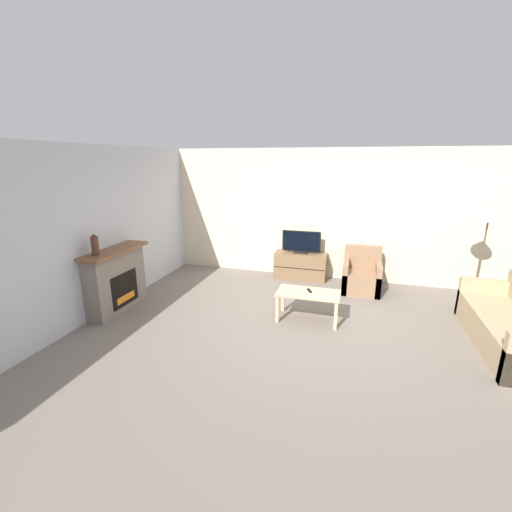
{
  "coord_description": "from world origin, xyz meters",
  "views": [
    {
      "loc": [
        0.64,
        -4.93,
        2.47
      ],
      "look_at": [
        -0.98,
        0.56,
        0.85
      ],
      "focal_mm": 24.0,
      "sensor_mm": 36.0,
      "label": 1
    }
  ],
  "objects_px": {
    "fireplace": "(116,279)",
    "tv": "(301,243)",
    "remote": "(309,291)",
    "floor_lamp": "(488,220)",
    "tv_stand": "(300,266)",
    "mantel_vase_left": "(95,245)",
    "coffee_table": "(308,296)",
    "armchair": "(361,277)"
  },
  "relations": [
    {
      "from": "mantel_vase_left",
      "to": "armchair",
      "type": "bearing_deg",
      "value": 32.29
    },
    {
      "from": "tv",
      "to": "floor_lamp",
      "type": "relative_size",
      "value": 0.47
    },
    {
      "from": "tv_stand",
      "to": "remote",
      "type": "distance_m",
      "value": 1.95
    },
    {
      "from": "armchair",
      "to": "tv_stand",
      "type": "bearing_deg",
      "value": 164.61
    },
    {
      "from": "coffee_table",
      "to": "remote",
      "type": "distance_m",
      "value": 0.09
    },
    {
      "from": "floor_lamp",
      "to": "fireplace",
      "type": "bearing_deg",
      "value": -162.17
    },
    {
      "from": "coffee_table",
      "to": "armchair",
      "type": "bearing_deg",
      "value": 63.04
    },
    {
      "from": "tv",
      "to": "tv_stand",
      "type": "bearing_deg",
      "value": 90.0
    },
    {
      "from": "armchair",
      "to": "floor_lamp",
      "type": "height_order",
      "value": "floor_lamp"
    },
    {
      "from": "mantel_vase_left",
      "to": "remote",
      "type": "bearing_deg",
      "value": 16.78
    },
    {
      "from": "armchair",
      "to": "remote",
      "type": "bearing_deg",
      "value": -117.42
    },
    {
      "from": "armchair",
      "to": "mantel_vase_left",
      "type": "bearing_deg",
      "value": -147.71
    },
    {
      "from": "tv",
      "to": "armchair",
      "type": "xyz_separation_m",
      "value": [
        1.25,
        -0.34,
        -0.51
      ]
    },
    {
      "from": "remote",
      "to": "mantel_vase_left",
      "type": "bearing_deg",
      "value": 170.54
    },
    {
      "from": "tv",
      "to": "floor_lamp",
      "type": "xyz_separation_m",
      "value": [
        3.14,
        -0.56,
        0.73
      ]
    },
    {
      "from": "remote",
      "to": "floor_lamp",
      "type": "relative_size",
      "value": 0.09
    },
    {
      "from": "tv_stand",
      "to": "remote",
      "type": "height_order",
      "value": "tv_stand"
    },
    {
      "from": "remote",
      "to": "tv",
      "type": "bearing_deg",
      "value": 77.15
    },
    {
      "from": "tv",
      "to": "armchair",
      "type": "height_order",
      "value": "tv"
    },
    {
      "from": "remote",
      "to": "armchair",
      "type": "bearing_deg",
      "value": 36.34
    },
    {
      "from": "fireplace",
      "to": "tv",
      "type": "distance_m",
      "value": 3.65
    },
    {
      "from": "tv_stand",
      "to": "remote",
      "type": "bearing_deg",
      "value": -76.62
    },
    {
      "from": "floor_lamp",
      "to": "mantel_vase_left",
      "type": "bearing_deg",
      "value": -158.74
    },
    {
      "from": "remote",
      "to": "coffee_table",
      "type": "bearing_deg",
      "value": -126.26
    },
    {
      "from": "tv_stand",
      "to": "coffee_table",
      "type": "height_order",
      "value": "tv_stand"
    },
    {
      "from": "fireplace",
      "to": "mantel_vase_left",
      "type": "bearing_deg",
      "value": -87.54
    },
    {
      "from": "tv",
      "to": "armchair",
      "type": "relative_size",
      "value": 0.96
    },
    {
      "from": "armchair",
      "to": "floor_lamp",
      "type": "distance_m",
      "value": 2.27
    },
    {
      "from": "fireplace",
      "to": "tv_stand",
      "type": "distance_m",
      "value": 3.66
    },
    {
      "from": "remote",
      "to": "floor_lamp",
      "type": "height_order",
      "value": "floor_lamp"
    },
    {
      "from": "mantel_vase_left",
      "to": "armchair",
      "type": "distance_m",
      "value": 4.75
    },
    {
      "from": "mantel_vase_left",
      "to": "remote",
      "type": "relative_size",
      "value": 2.16
    },
    {
      "from": "coffee_table",
      "to": "mantel_vase_left",
      "type": "bearing_deg",
      "value": -163.97
    },
    {
      "from": "tv",
      "to": "remote",
      "type": "bearing_deg",
      "value": -76.61
    },
    {
      "from": "coffee_table",
      "to": "floor_lamp",
      "type": "relative_size",
      "value": 0.56
    },
    {
      "from": "fireplace",
      "to": "mantel_vase_left",
      "type": "height_order",
      "value": "mantel_vase_left"
    },
    {
      "from": "tv_stand",
      "to": "remote",
      "type": "xyz_separation_m",
      "value": [
        0.45,
        -1.89,
        0.2
      ]
    },
    {
      "from": "tv_stand",
      "to": "floor_lamp",
      "type": "height_order",
      "value": "floor_lamp"
    },
    {
      "from": "coffee_table",
      "to": "fireplace",
      "type": "bearing_deg",
      "value": -170.76
    },
    {
      "from": "mantel_vase_left",
      "to": "armchair",
      "type": "relative_size",
      "value": 0.39
    },
    {
      "from": "mantel_vase_left",
      "to": "coffee_table",
      "type": "relative_size",
      "value": 0.34
    },
    {
      "from": "armchair",
      "to": "floor_lamp",
      "type": "bearing_deg",
      "value": -6.67
    }
  ]
}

